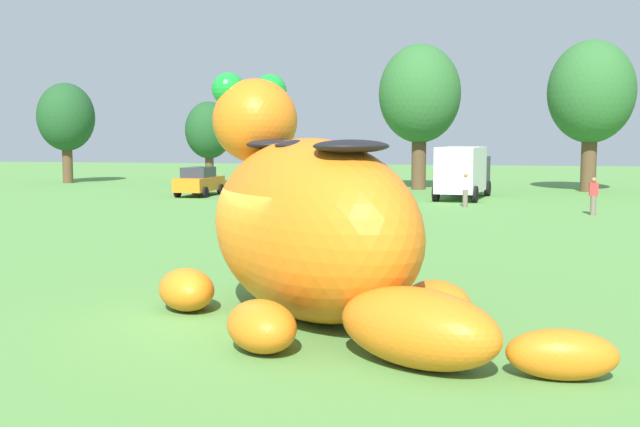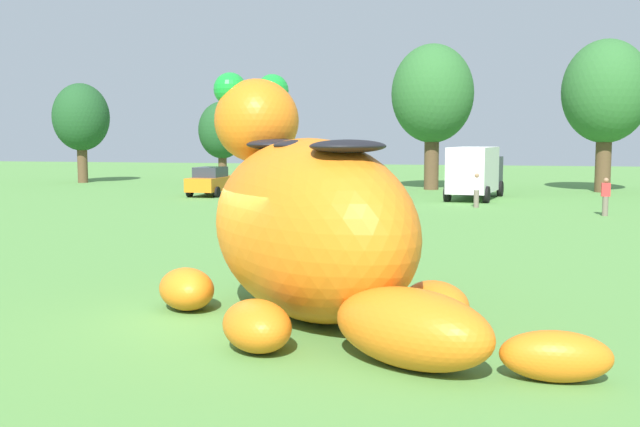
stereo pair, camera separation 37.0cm
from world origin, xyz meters
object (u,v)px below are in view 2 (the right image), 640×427
at_px(car_silver, 332,184).
at_px(box_truck, 475,171).
at_px(spectator_near_inflatable, 606,197).
at_px(car_orange, 211,181).
at_px(car_green, 275,182).
at_px(spectator_mid_field, 476,191).
at_px(giant_inflatable_creature, 310,226).

relative_size(car_silver, box_truck, 0.63).
height_order(box_truck, spectator_near_inflatable, box_truck).
distance_m(car_orange, car_green, 4.01).
bearing_deg(spectator_mid_field, car_orange, 164.98).
bearing_deg(car_orange, spectator_mid_field, -15.02).
bearing_deg(spectator_near_inflatable, spectator_mid_field, 153.85).
height_order(car_silver, box_truck, box_truck).
relative_size(car_green, spectator_near_inflatable, 2.53).
bearing_deg(car_silver, spectator_near_inflatable, -24.34).
bearing_deg(spectator_mid_field, car_green, 161.05).
xyz_separation_m(car_green, spectator_near_inflatable, (17.32, -6.79, -0.01)).
distance_m(giant_inflatable_creature, car_silver, 27.98).
bearing_deg(giant_inflatable_creature, box_truck, 84.73).
relative_size(car_silver, spectator_near_inflatable, 2.47).
xyz_separation_m(car_orange, car_silver, (7.56, -0.76, 0.00)).
bearing_deg(box_truck, spectator_near_inflatable, -53.68).
distance_m(car_silver, spectator_near_inflatable, 15.11).
distance_m(giant_inflatable_creature, spectator_mid_field, 24.22).
xyz_separation_m(giant_inflatable_creature, car_orange, (-12.79, 28.23, -0.96)).
distance_m(car_orange, spectator_mid_field, 16.19).
relative_size(car_silver, spectator_mid_field, 2.47).
bearing_deg(car_green, car_orange, 177.10).
xyz_separation_m(car_silver, box_truck, (7.93, 1.72, 0.74)).
relative_size(spectator_near_inflatable, spectator_mid_field, 1.00).
height_order(car_orange, spectator_mid_field, car_orange).
bearing_deg(car_green, giant_inflatable_creature, -72.59).
bearing_deg(giant_inflatable_creature, car_green, 107.41).
bearing_deg(car_silver, box_truck, 12.24).
bearing_deg(car_orange, car_silver, -5.76).
bearing_deg(car_silver, spectator_mid_field, -23.02).
bearing_deg(giant_inflatable_creature, car_silver, 100.79).
bearing_deg(car_orange, giant_inflatable_creature, -65.62).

